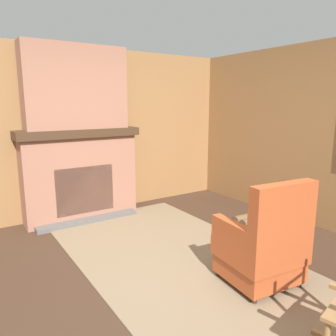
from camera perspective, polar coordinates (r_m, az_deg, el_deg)
ground_plane at (r=3.08m, az=0.81°, el=-20.96°), size 14.00×14.00×0.00m
wood_panel_wall_left at (r=4.95m, az=-16.15°, el=5.85°), size 0.06×5.65×2.43m
fireplace_hearth at (r=4.82m, az=-14.96°, el=-1.11°), size 0.58×1.67×1.29m
chimney_breast at (r=4.73m, az=-15.77°, el=13.35°), size 0.32×1.38×1.12m
area_rug at (r=3.49m, az=3.79°, el=-16.74°), size 3.92×1.91×0.01m
armchair at (r=3.15m, az=16.28°, el=-13.11°), size 0.68×0.72×1.00m
firewood_stack at (r=4.59m, az=14.85°, el=-9.13°), size 0.47×0.46×0.15m
oil_lamp_vase at (r=4.67m, az=-19.85°, el=7.24°), size 0.10×0.10×0.22m
storage_case at (r=4.90m, az=-11.25°, el=7.71°), size 0.14×0.27×0.13m
decorative_plate_on_mantel at (r=4.81m, az=-15.03°, el=8.07°), size 0.06×0.24×0.23m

